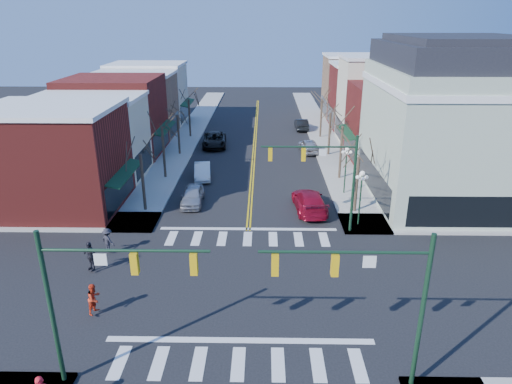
{
  "coord_description": "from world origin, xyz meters",
  "views": [
    {
      "loc": [
        1.08,
        -22.6,
        14.68
      ],
      "look_at": [
        0.56,
        8.14,
        2.8
      ],
      "focal_mm": 32.0,
      "sensor_mm": 36.0,
      "label": 1
    }
  ],
  "objects_px": {
    "car_right_far": "(301,124)",
    "pedestrian_red_b": "(94,299)",
    "car_right_near": "(309,201)",
    "pedestrian_dark_b": "(108,240)",
    "car_left_mid": "(202,171)",
    "pedestrian_dark_a": "(90,256)",
    "car_left_near": "(193,196)",
    "lamppost_midblock": "(346,162)",
    "car_left_far": "(214,140)",
    "victorian_corner": "(452,121)",
    "car_right_mid": "(309,146)",
    "lamppost_corner": "(361,189)"
  },
  "relations": [
    {
      "from": "car_right_near",
      "to": "pedestrian_dark_b",
      "type": "distance_m",
      "value": 15.72
    },
    {
      "from": "lamppost_corner",
      "to": "lamppost_midblock",
      "type": "distance_m",
      "value": 6.5
    },
    {
      "from": "lamppost_midblock",
      "to": "car_left_far",
      "type": "distance_m",
      "value": 20.38
    },
    {
      "from": "pedestrian_red_b",
      "to": "car_right_mid",
      "type": "bearing_deg",
      "value": -5.02
    },
    {
      "from": "car_left_mid",
      "to": "car_left_far",
      "type": "distance_m",
      "value": 11.5
    },
    {
      "from": "victorian_corner",
      "to": "car_left_far",
      "type": "relative_size",
      "value": 2.43
    },
    {
      "from": "lamppost_midblock",
      "to": "pedestrian_red_b",
      "type": "height_order",
      "value": "lamppost_midblock"
    },
    {
      "from": "lamppost_midblock",
      "to": "pedestrian_dark_a",
      "type": "bearing_deg",
      "value": -142.75
    },
    {
      "from": "car_right_far",
      "to": "pedestrian_dark_b",
      "type": "bearing_deg",
      "value": 64.14
    },
    {
      "from": "car_left_mid",
      "to": "car_right_near",
      "type": "relative_size",
      "value": 0.76
    },
    {
      "from": "lamppost_midblock",
      "to": "pedestrian_dark_b",
      "type": "distance_m",
      "value": 20.61
    },
    {
      "from": "car_right_mid",
      "to": "pedestrian_dark_b",
      "type": "relative_size",
      "value": 2.73
    },
    {
      "from": "lamppost_corner",
      "to": "pedestrian_dark_a",
      "type": "xyz_separation_m",
      "value": [
        -17.6,
        -6.88,
        -1.87
      ]
    },
    {
      "from": "lamppost_midblock",
      "to": "victorian_corner",
      "type": "bearing_deg",
      "value": -3.45
    },
    {
      "from": "pedestrian_red_b",
      "to": "car_left_near",
      "type": "bearing_deg",
      "value": 8.63
    },
    {
      "from": "car_right_near",
      "to": "car_left_mid",
      "type": "bearing_deg",
      "value": -43.53
    },
    {
      "from": "pedestrian_red_b",
      "to": "lamppost_corner",
      "type": "bearing_deg",
      "value": -35.56
    },
    {
      "from": "lamppost_corner",
      "to": "car_right_near",
      "type": "distance_m",
      "value": 4.9
    },
    {
      "from": "car_left_near",
      "to": "pedestrian_dark_a",
      "type": "xyz_separation_m",
      "value": [
        -4.6,
        -10.95,
        0.36
      ]
    },
    {
      "from": "car_left_mid",
      "to": "pedestrian_dark_b",
      "type": "xyz_separation_m",
      "value": [
        -4.27,
        -15.13,
        0.27
      ]
    },
    {
      "from": "car_right_near",
      "to": "pedestrian_red_b",
      "type": "height_order",
      "value": "pedestrian_red_b"
    },
    {
      "from": "car_right_far",
      "to": "pedestrian_red_b",
      "type": "distance_m",
      "value": 44.42
    },
    {
      "from": "car_right_far",
      "to": "pedestrian_red_b",
      "type": "height_order",
      "value": "pedestrian_red_b"
    },
    {
      "from": "car_left_near",
      "to": "car_right_near",
      "type": "bearing_deg",
      "value": -9.49
    },
    {
      "from": "victorian_corner",
      "to": "lamppost_midblock",
      "type": "bearing_deg",
      "value": 176.55
    },
    {
      "from": "lamppost_corner",
      "to": "car_right_near",
      "type": "xyz_separation_m",
      "value": [
        -3.4,
        2.81,
        -2.14
      ]
    },
    {
      "from": "car_right_mid",
      "to": "car_right_far",
      "type": "relative_size",
      "value": 1.0
    },
    {
      "from": "car_left_far",
      "to": "car_right_near",
      "type": "relative_size",
      "value": 1.03
    },
    {
      "from": "car_left_mid",
      "to": "car_left_far",
      "type": "bearing_deg",
      "value": 82.93
    },
    {
      "from": "car_left_mid",
      "to": "pedestrian_dark_a",
      "type": "xyz_separation_m",
      "value": [
        -4.6,
        -17.44,
        0.38
      ]
    },
    {
      "from": "pedestrian_red_b",
      "to": "car_left_far",
      "type": "bearing_deg",
      "value": 14.33
    },
    {
      "from": "car_right_mid",
      "to": "pedestrian_dark_b",
      "type": "xyz_separation_m",
      "value": [
        -15.36,
        -24.34,
        0.21
      ]
    },
    {
      "from": "car_right_mid",
      "to": "car_left_mid",
      "type": "bearing_deg",
      "value": 31.97
    },
    {
      "from": "car_left_far",
      "to": "pedestrian_dark_b",
      "type": "xyz_separation_m",
      "value": [
        -4.27,
        -26.63,
        0.17
      ]
    },
    {
      "from": "victorian_corner",
      "to": "car_right_far",
      "type": "xyz_separation_m",
      "value": [
        -10.18,
        24.98,
        -5.91
      ]
    },
    {
      "from": "car_right_far",
      "to": "victorian_corner",
      "type": "bearing_deg",
      "value": 109.72
    },
    {
      "from": "car_left_near",
      "to": "pedestrian_dark_a",
      "type": "bearing_deg",
      "value": -114.82
    },
    {
      "from": "lamppost_corner",
      "to": "pedestrian_dark_b",
      "type": "distance_m",
      "value": 17.98
    },
    {
      "from": "pedestrian_dark_a",
      "to": "pedestrian_dark_b",
      "type": "height_order",
      "value": "pedestrian_dark_a"
    },
    {
      "from": "car_left_near",
      "to": "pedestrian_dark_b",
      "type": "xyz_separation_m",
      "value": [
        -4.27,
        -8.65,
        0.25
      ]
    },
    {
      "from": "car_left_mid",
      "to": "car_right_near",
      "type": "xyz_separation_m",
      "value": [
        9.6,
        -7.74,
        0.11
      ]
    },
    {
      "from": "pedestrian_dark_b",
      "to": "car_left_mid",
      "type": "bearing_deg",
      "value": -72.18
    },
    {
      "from": "victorian_corner",
      "to": "lamppost_midblock",
      "type": "height_order",
      "value": "victorian_corner"
    },
    {
      "from": "car_right_far",
      "to": "pedestrian_dark_a",
      "type": "distance_m",
      "value": 41.0
    },
    {
      "from": "lamppost_corner",
      "to": "car_left_mid",
      "type": "relative_size",
      "value": 1.0
    },
    {
      "from": "car_right_far",
      "to": "lamppost_midblock",
      "type": "bearing_deg",
      "value": 91.94
    },
    {
      "from": "car_left_near",
      "to": "car_right_far",
      "type": "height_order",
      "value": "car_right_far"
    },
    {
      "from": "car_left_near",
      "to": "car_left_far",
      "type": "xyz_separation_m",
      "value": [
        0.0,
        17.98,
        0.08
      ]
    },
    {
      "from": "victorian_corner",
      "to": "lamppost_corner",
      "type": "xyz_separation_m",
      "value": [
        -8.3,
        -6.0,
        -3.7
      ]
    },
    {
      "from": "car_left_mid",
      "to": "pedestrian_red_b",
      "type": "xyz_separation_m",
      "value": [
        -2.86,
        -21.74,
        0.29
      ]
    }
  ]
}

